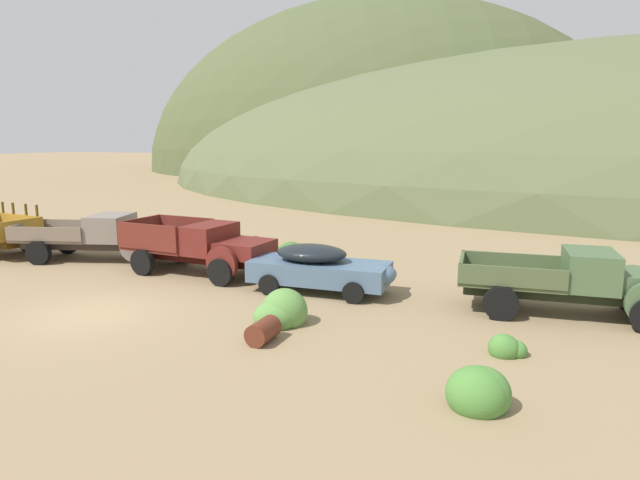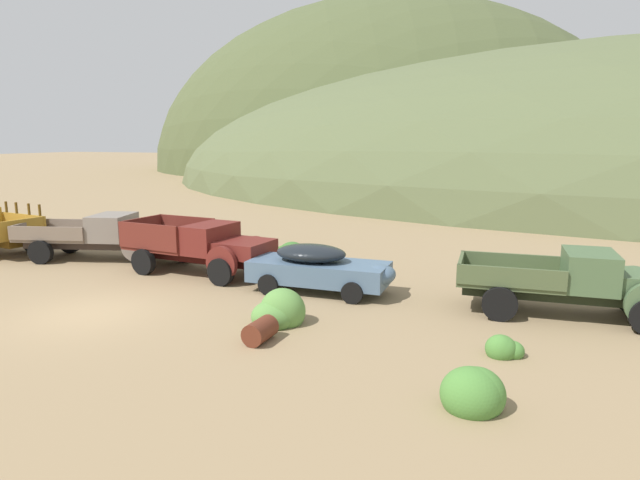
{
  "view_description": "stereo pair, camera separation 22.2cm",
  "coord_description": "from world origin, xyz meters",
  "px_view_note": "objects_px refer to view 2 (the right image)",
  "views": [
    {
      "loc": [
        11.36,
        -11.72,
        4.96
      ],
      "look_at": [
        4.74,
        6.2,
        1.39
      ],
      "focal_mm": 30.53,
      "sensor_mm": 36.0,
      "label": 1
    },
    {
      "loc": [
        11.56,
        -11.64,
        4.96
      ],
      "look_at": [
        4.74,
        6.2,
        1.39
      ],
      "focal_mm": 30.53,
      "sensor_mm": 36.0,
      "label": 2
    }
  ],
  "objects_px": {
    "truck_oxblood": "(208,247)",
    "truck_weathered_green": "(585,283)",
    "car_chalk_blue": "(323,268)",
    "truck_primer_gray": "(111,235)",
    "oil_drum_tipped": "(260,331)"
  },
  "relations": [
    {
      "from": "truck_oxblood",
      "to": "truck_weathered_green",
      "type": "xyz_separation_m",
      "value": [
        12.58,
        -0.54,
        -0.03
      ]
    },
    {
      "from": "truck_oxblood",
      "to": "car_chalk_blue",
      "type": "distance_m",
      "value": 4.9
    },
    {
      "from": "car_chalk_blue",
      "to": "truck_oxblood",
      "type": "bearing_deg",
      "value": 169.7
    },
    {
      "from": "truck_primer_gray",
      "to": "truck_oxblood",
      "type": "xyz_separation_m",
      "value": [
        5.13,
        -0.72,
        0.0
      ]
    },
    {
      "from": "truck_primer_gray",
      "to": "truck_weathered_green",
      "type": "distance_m",
      "value": 17.76
    },
    {
      "from": "truck_oxblood",
      "to": "oil_drum_tipped",
      "type": "distance_m",
      "value": 7.42
    },
    {
      "from": "truck_weathered_green",
      "to": "truck_primer_gray",
      "type": "bearing_deg",
      "value": 172.61
    },
    {
      "from": "car_chalk_blue",
      "to": "oil_drum_tipped",
      "type": "relative_size",
      "value": 5.17
    },
    {
      "from": "truck_weathered_green",
      "to": "car_chalk_blue",
      "type": "bearing_deg",
      "value": 178.45
    },
    {
      "from": "truck_primer_gray",
      "to": "truck_weathered_green",
      "type": "height_order",
      "value": "same"
    },
    {
      "from": "car_chalk_blue",
      "to": "oil_drum_tipped",
      "type": "xyz_separation_m",
      "value": [
        0.12,
        -4.7,
        -0.53
      ]
    },
    {
      "from": "truck_oxblood",
      "to": "truck_weathered_green",
      "type": "height_order",
      "value": "truck_oxblood"
    },
    {
      "from": "truck_oxblood",
      "to": "truck_weathered_green",
      "type": "relative_size",
      "value": 0.97
    },
    {
      "from": "truck_primer_gray",
      "to": "truck_oxblood",
      "type": "bearing_deg",
      "value": -23.34
    },
    {
      "from": "oil_drum_tipped",
      "to": "truck_weathered_green",
      "type": "bearing_deg",
      "value": 32.94
    }
  ]
}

